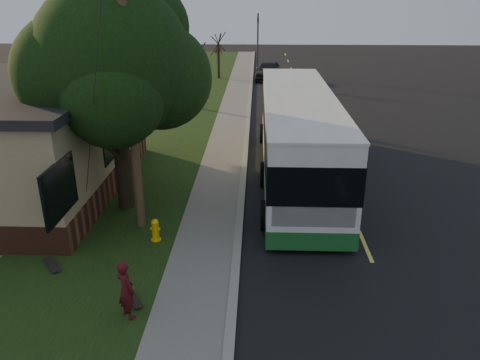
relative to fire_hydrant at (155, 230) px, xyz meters
name	(u,v)px	position (x,y,z in m)	size (l,w,h in m)	color
ground	(238,243)	(2.60, 0.00, -0.43)	(120.00, 120.00, 0.00)	black
road	(324,147)	(6.60, 10.00, -0.43)	(8.00, 80.00, 0.01)	black
curb	(246,145)	(2.60, 10.00, -0.37)	(0.25, 80.00, 0.12)	gray
sidewalk	(227,145)	(1.60, 10.00, -0.39)	(2.00, 80.00, 0.08)	slate
grass_verge	(159,145)	(-1.90, 10.00, -0.40)	(5.00, 80.00, 0.07)	black
fire_hydrant	(155,230)	(0.00, 0.00, 0.00)	(0.32, 0.32, 0.74)	yellow
utility_pole	(130,90)	(-0.71, 0.99, 4.20)	(2.86, 3.21, 9.07)	#473321
leafy_tree	(115,64)	(-1.57, 2.65, 4.73)	(6.30, 6.00, 7.80)	black
bare_tree_near	(196,77)	(-0.90, 18.00, 1.72)	(1.38, 1.21, 4.31)	black
bare_tree_far	(218,56)	(-0.40, 30.00, 1.57)	(1.38, 1.21, 4.03)	black
traffic_signal	(258,39)	(3.10, 34.00, 2.73)	(0.18, 0.22, 5.50)	#2D2D30
transit_bus	(297,134)	(4.84, 5.88, 1.47)	(3.05, 13.20, 3.57)	silver
skateboarder	(126,290)	(0.10, -3.75, 0.40)	(0.56, 0.37, 1.53)	#460E11
skateboard_main	(134,300)	(0.10, -3.19, -0.31)	(0.58, 0.77, 0.07)	black
skateboard_spare	(52,265)	(-2.66, -1.67, -0.30)	(0.74, 0.82, 0.08)	black
dumpster	(6,192)	(-5.86, 2.19, 0.27)	(1.70, 1.45, 1.32)	black
distant_car	(268,70)	(4.10, 29.75, 0.40)	(1.97, 4.90, 1.67)	black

